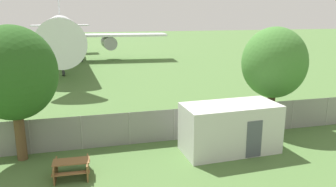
% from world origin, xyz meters
% --- Properties ---
extents(perimeter_fence, '(56.07, 0.07, 1.84)m').
position_xyz_m(perimeter_fence, '(-0.00, 10.06, 0.92)').
color(perimeter_fence, gray).
rests_on(perimeter_fence, ground).
extents(airplane, '(31.42, 39.70, 13.33)m').
position_xyz_m(airplane, '(-5.15, 42.15, 4.41)').
color(airplane, silver).
rests_on(airplane, ground).
extents(portable_cabin, '(5.03, 2.54, 2.54)m').
position_xyz_m(portable_cabin, '(4.97, 7.92, 1.27)').
color(portable_cabin, silver).
rests_on(portable_cabin, ground).
extents(picnic_bench_near_cabin, '(1.62, 1.45, 0.76)m').
position_xyz_m(picnic_bench_near_cabin, '(-2.99, 7.03, 0.47)').
color(picnic_bench_near_cabin, brown).
rests_on(picnic_bench_near_cabin, ground).
extents(tree_near_hangar, '(3.98, 3.98, 6.28)m').
position_xyz_m(tree_near_hangar, '(9.18, 10.93, 4.07)').
color(tree_near_hangar, '#4C3823').
rests_on(tree_near_hangar, ground).
extents(tree_left_of_cabin, '(4.06, 4.06, 6.58)m').
position_xyz_m(tree_left_of_cabin, '(-5.42, 9.51, 4.33)').
color(tree_left_of_cabin, brown).
rests_on(tree_left_of_cabin, ground).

